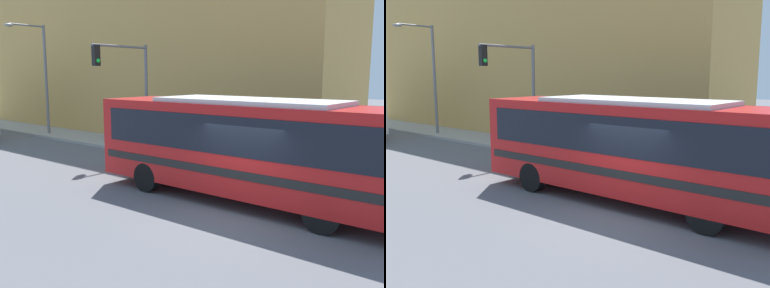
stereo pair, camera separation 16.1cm
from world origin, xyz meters
TOP-DOWN VIEW (x-y plane):
  - ground_plane at (0.00, 0.00)m, footprint 120.00×120.00m
  - sidewalk at (5.98, 20.00)m, footprint 2.96×70.00m
  - building_facade at (10.46, 15.44)m, footprint 6.00×28.88m
  - city_bus at (1.17, 0.60)m, footprint 2.57×10.37m
  - fire_hydrant at (5.10, 3.68)m, footprint 0.21×0.29m
  - traffic_light_pole at (4.11, 9.08)m, footprint 3.28×0.35m
  - street_lamp at (4.99, 18.12)m, footprint 2.59×0.28m
  - pedestrian_near_corner at (6.20, 12.89)m, footprint 0.34×0.34m
  - pedestrian_mid_block at (5.78, 6.42)m, footprint 0.34×0.34m

SIDE VIEW (x-z plane):
  - ground_plane at x=0.00m, z-range 0.00..0.00m
  - sidewalk at x=5.98m, z-range 0.00..0.15m
  - fire_hydrant at x=5.10m, z-range 0.16..0.95m
  - pedestrian_near_corner at x=6.20m, z-range 0.17..1.78m
  - pedestrian_mid_block at x=5.78m, z-range 0.18..1.95m
  - city_bus at x=1.17m, z-range 0.24..3.40m
  - traffic_light_pole at x=4.11m, z-range 1.12..6.25m
  - street_lamp at x=4.99m, z-range 0.82..7.52m
  - building_facade at x=10.46m, z-range 0.00..12.87m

